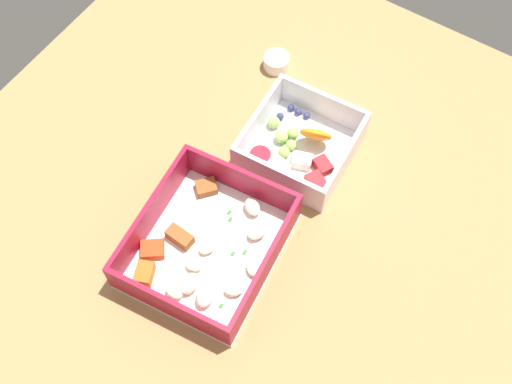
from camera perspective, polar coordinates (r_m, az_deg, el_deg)
name	(u,v)px	position (r cm, az deg, el deg)	size (l,w,h in cm)	color
table_surface	(255,192)	(87.42, -0.05, -0.01)	(80.00, 80.00, 2.00)	#9E7547
pasta_container	(206,246)	(81.09, -4.42, -4.78)	(21.09, 18.65, 5.77)	white
fruit_bowl	(299,146)	(88.03, 3.77, 4.03)	(14.98, 14.60, 5.29)	white
paper_cup_liner	(276,62)	(97.58, 1.80, 11.33)	(3.79, 3.79, 2.10)	white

